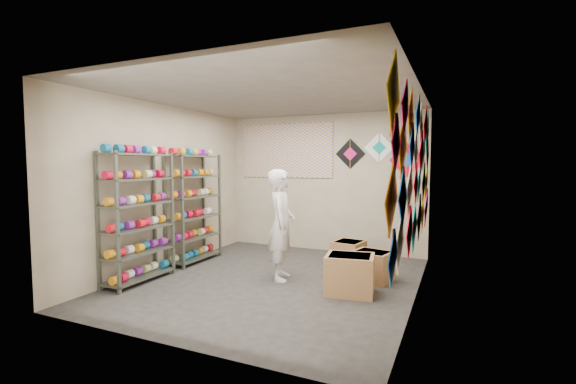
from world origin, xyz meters
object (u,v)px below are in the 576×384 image
at_px(carton_b, 372,266).
at_px(shelf_rack_front, 138,217).
at_px(carton_c, 349,254).
at_px(shopkeeper, 281,225).
at_px(shelf_rack_back, 194,208).
at_px(carton_a, 350,274).

bearing_deg(carton_b, shelf_rack_front, -141.08).
relative_size(carton_b, carton_c, 1.07).
bearing_deg(shopkeeper, shelf_rack_front, 98.30).
distance_m(shelf_rack_back, shopkeeper, 1.89).
distance_m(shelf_rack_front, shelf_rack_back, 1.30).
bearing_deg(carton_a, carton_c, 96.68).
distance_m(shopkeeper, carton_b, 1.48).
bearing_deg(shopkeeper, shelf_rack_back, 60.56).
relative_size(shelf_rack_front, shelf_rack_back, 1.00).
xyz_separation_m(shelf_rack_back, carton_a, (2.96, -0.56, -0.69)).
bearing_deg(shopkeeper, carton_c, -53.62).
height_order(shelf_rack_front, carton_b, shelf_rack_front).
distance_m(shelf_rack_front, carton_a, 3.13).
bearing_deg(carton_a, carton_b, 68.35).
relative_size(shelf_rack_front, carton_c, 3.80).
distance_m(shopkeeper, carton_a, 1.26).
distance_m(shelf_rack_front, carton_c, 3.38).
xyz_separation_m(shelf_rack_front, carton_a, (2.96, 0.74, -0.69)).
xyz_separation_m(carton_b, carton_c, (-0.52, 0.60, -0.00)).
bearing_deg(shelf_rack_front, carton_b, 24.74).
relative_size(shelf_rack_back, carton_c, 3.80).
bearing_deg(shopkeeper, carton_a, -120.17).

